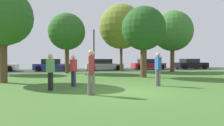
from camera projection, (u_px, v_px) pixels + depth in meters
name	position (u px, v px, depth m)	size (l,w,h in m)	color
ground_plane	(125.00, 92.00, 8.56)	(44.00, 44.00, 0.00)	#3D6628
road_strip	(87.00, 70.00, 24.14)	(44.00, 6.40, 0.01)	#28282B
maple_tree_far	(144.00, 29.00, 15.11)	(3.41, 3.41, 5.51)	brown
maple_tree_near	(67.00, 32.00, 19.26)	(3.65, 3.65, 5.95)	brown
oak_tree_left	(3.00, 17.00, 11.66)	(3.50, 3.50, 5.74)	brown
birch_tree_lone	(172.00, 31.00, 21.52)	(4.44, 4.44, 6.72)	brown
oak_tree_right	(121.00, 27.00, 21.89)	(5.01, 5.01, 7.54)	brown
person_thrower	(50.00, 70.00, 8.92)	(0.38, 0.38, 1.68)	black
person_catcher	(73.00, 69.00, 10.11)	(0.38, 0.38, 1.64)	#2D334C
person_bystander	(91.00, 70.00, 7.78)	(0.30, 0.34, 1.82)	slate
person_walking	(158.00, 67.00, 10.39)	(0.30, 0.35, 1.79)	slate
frisbee_disc	(61.00, 64.00, 9.44)	(0.35, 0.35, 0.08)	#EA2D6B
parked_car_blue	(53.00, 65.00, 22.99)	(4.37, 2.05, 1.40)	#233893
parked_car_silver	(104.00, 65.00, 24.50)	(4.59, 2.00, 1.39)	#B7B7BC
parked_car_red	(148.00, 65.00, 26.37)	(4.37, 2.08, 1.40)	#B21E1E
parked_car_black	(191.00, 64.00, 27.25)	(4.41, 2.09, 1.42)	black
street_lamp_post	(94.00, 51.00, 20.46)	(0.14, 0.14, 4.50)	#2D2D33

